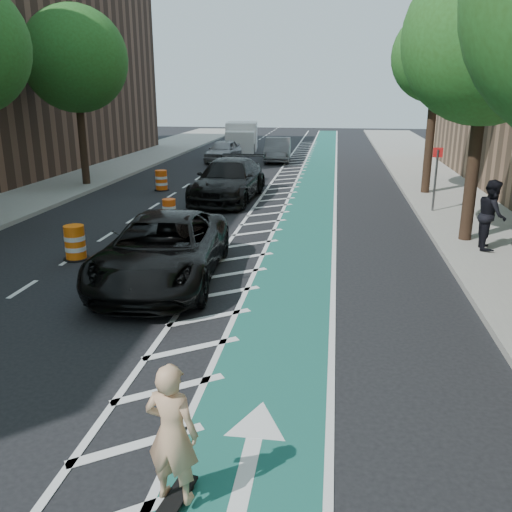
% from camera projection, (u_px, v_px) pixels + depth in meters
% --- Properties ---
extents(ground, '(120.00, 120.00, 0.00)m').
position_uv_depth(ground, '(113.00, 344.00, 9.96)').
color(ground, black).
rests_on(ground, ground).
extents(bike_lane, '(2.00, 90.00, 0.01)m').
position_uv_depth(bike_lane, '(306.00, 223.00, 19.01)').
color(bike_lane, '#195A51').
rests_on(bike_lane, ground).
extents(buffer_strip, '(1.40, 90.00, 0.01)m').
position_uv_depth(buffer_strip, '(264.00, 221.00, 19.22)').
color(buffer_strip, silver).
rests_on(buffer_strip, ground).
extents(sidewalk_right, '(5.00, 90.00, 0.15)m').
position_uv_depth(sidewalk_right, '(501.00, 227.00, 18.10)').
color(sidewalk_right, gray).
rests_on(sidewalk_right, ground).
extents(curb_right, '(0.12, 90.00, 0.16)m').
position_uv_depth(curb_right, '(425.00, 225.00, 18.43)').
color(curb_right, gray).
rests_on(curb_right, ground).
extents(curb_left, '(0.12, 90.00, 0.16)m').
position_uv_depth(curb_left, '(39.00, 212.00, 20.37)').
color(curb_left, gray).
rests_on(curb_left, ground).
extents(tree_r_c, '(4.20, 4.20, 7.90)m').
position_uv_depth(tree_r_c, '(488.00, 40.00, 14.75)').
color(tree_r_c, '#382619').
rests_on(tree_r_c, ground).
extents(tree_r_d, '(4.20, 4.20, 7.90)m').
position_uv_depth(tree_r_d, '(437.00, 57.00, 22.32)').
color(tree_r_d, '#382619').
rests_on(tree_r_d, ground).
extents(tree_l_d, '(4.20, 4.20, 7.90)m').
position_uv_depth(tree_l_d, '(76.00, 60.00, 24.49)').
color(tree_l_d, '#382619').
rests_on(tree_l_d, ground).
extents(sign_post, '(0.35, 0.08, 2.47)m').
position_uv_depth(sign_post, '(435.00, 179.00, 19.88)').
color(sign_post, '#4C4C4C').
rests_on(sign_post, ground).
extents(skateboard, '(0.34, 0.82, 0.11)m').
position_uv_depth(skateboard, '(175.00, 498.00, 6.07)').
color(skateboard, black).
rests_on(skateboard, ground).
extents(skateboarder, '(0.66, 0.49, 1.66)m').
position_uv_depth(skateboarder, '(172.00, 433.00, 5.82)').
color(skateboarder, tan).
rests_on(skateboarder, skateboard).
extents(suv_near, '(3.03, 5.88, 1.59)m').
position_uv_depth(suv_near, '(163.00, 249.00, 13.05)').
color(suv_near, black).
rests_on(suv_near, ground).
extents(suv_far, '(2.68, 5.93, 1.69)m').
position_uv_depth(suv_far, '(229.00, 180.00, 22.73)').
color(suv_far, black).
rests_on(suv_far, ground).
extents(car_silver, '(2.02, 4.23, 1.40)m').
position_uv_depth(car_silver, '(223.00, 151.00, 34.99)').
color(car_silver, gray).
rests_on(car_silver, ground).
extents(car_grey, '(1.83, 4.63, 1.50)m').
position_uv_depth(car_grey, '(278.00, 150.00, 35.19)').
color(car_grey, slate).
rests_on(car_grey, ground).
extents(pedestrian, '(0.83, 1.02, 1.97)m').
position_uv_depth(pedestrian, '(491.00, 215.00, 15.12)').
color(pedestrian, black).
rests_on(pedestrian, sidewalk_right).
extents(box_truck, '(2.77, 5.22, 2.09)m').
position_uv_depth(box_truck, '(242.00, 138.00, 41.43)').
color(box_truck, white).
rests_on(box_truck, ground).
extents(barrel_a, '(0.70, 0.70, 0.95)m').
position_uv_depth(barrel_a, '(75.00, 243.00, 14.80)').
color(barrel_a, orange).
rests_on(barrel_a, ground).
extents(barrel_b, '(0.59, 0.59, 0.81)m').
position_uv_depth(barrel_b, '(169.00, 211.00, 19.08)').
color(barrel_b, '#FF540D').
rests_on(barrel_b, ground).
extents(barrel_c, '(0.68, 0.68, 0.93)m').
position_uv_depth(barrel_c, '(161.00, 181.00, 25.03)').
color(barrel_c, '#FF590D').
rests_on(barrel_c, ground).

